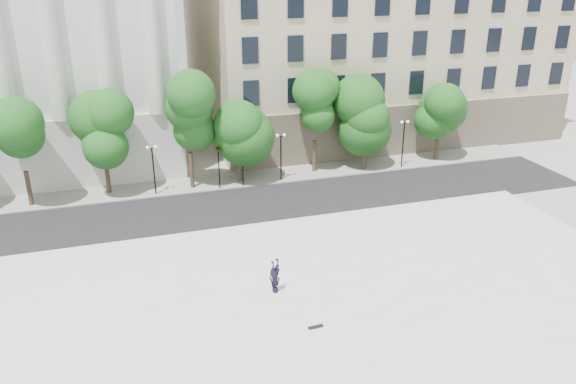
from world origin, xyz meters
name	(u,v)px	position (x,y,z in m)	size (l,w,h in m)	color
ground	(303,353)	(0.00, 0.00, 0.00)	(160.00, 160.00, 0.00)	#ACAAA2
plaza	(285,315)	(0.00, 3.00, 0.23)	(44.00, 22.00, 0.45)	white
street	(227,209)	(0.00, 18.00, 0.01)	(60.00, 8.00, 0.02)	black
far_sidewalk	(213,182)	(0.00, 24.00, 0.06)	(60.00, 4.00, 0.12)	#9A978E
building_east	(361,25)	(20.00, 38.91, 11.14)	(36.00, 26.15, 23.00)	#C5B996
traffic_light_west	(218,147)	(0.25, 22.30, 3.69)	(0.54, 1.76, 4.20)	black
traffic_light_east	(242,144)	(2.25, 22.30, 3.73)	(0.68, 1.86, 4.23)	black
person_lying	(275,288)	(0.05, 5.00, 0.72)	(0.72, 0.47, 1.98)	black
skateboard	(316,327)	(1.07, 1.19, 0.49)	(0.78, 0.20, 0.08)	black
street_trees	(236,125)	(2.01, 23.43, 5.10)	(45.90, 4.99, 7.91)	#382619
lamp_posts	(213,154)	(-0.15, 22.60, 3.01)	(36.51, 0.28, 4.54)	black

